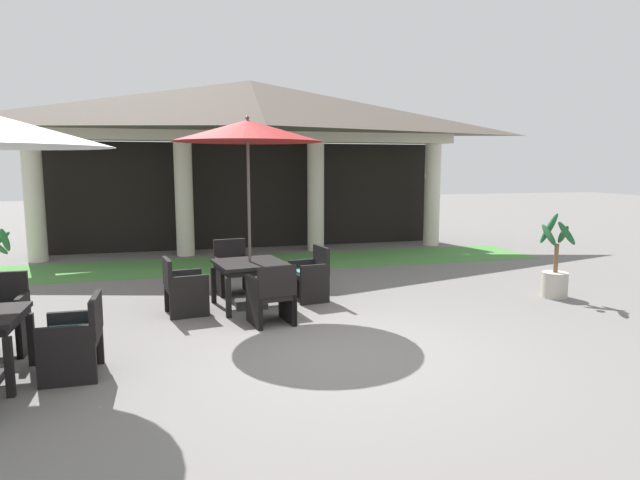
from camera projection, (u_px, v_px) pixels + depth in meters
name	position (u px, v px, depth m)	size (l,w,h in m)	color
ground_plane	(343.00, 349.00, 6.43)	(60.00, 60.00, 0.00)	slate
background_pavilion	(250.00, 120.00, 13.14)	(10.90, 3.15, 4.15)	beige
lawn_strip	(263.00, 263.00, 12.05)	(12.70, 2.15, 0.01)	#47843D
patio_table_near_foreground	(250.00, 268.00, 8.28)	(1.14, 1.14, 0.70)	black
patio_umbrella_near_foreground	(248.00, 133.00, 8.00)	(2.23, 2.23, 2.88)	#2D2D2D
patio_chair_near_foreground_east	(311.00, 275.00, 8.71)	(0.57, 0.63, 0.87)	black
patio_chair_near_foreground_south	(272.00, 296.00, 7.40)	(0.63, 0.65, 0.84)	black
patio_chair_near_foreground_west	(183.00, 288.00, 7.90)	(0.64, 0.64, 0.84)	black
patio_chair_near_foreground_north	(233.00, 269.00, 9.22)	(0.64, 0.61, 0.90)	black
patio_chair_mid_left_north	(1.00, 318.00, 6.24)	(0.54, 0.50, 0.93)	black
patio_chair_mid_left_east	(75.00, 339.00, 5.60)	(0.55, 0.64, 0.83)	black
potted_palm_right_edge	(555.00, 273.00, 8.91)	(0.50, 0.52, 1.39)	#B2AD9E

